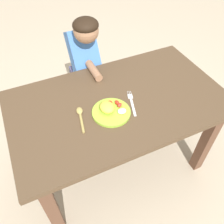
{
  "coord_description": "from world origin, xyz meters",
  "views": [
    {
      "loc": [
        -0.48,
        -0.94,
        1.73
      ],
      "look_at": [
        -0.09,
        -0.09,
        0.74
      ],
      "focal_mm": 37.7,
      "sensor_mm": 36.0,
      "label": 1
    }
  ],
  "objects_px": {
    "plate": "(111,110)",
    "person": "(85,72)",
    "fork": "(132,103)",
    "spoon": "(80,116)"
  },
  "relations": [
    {
      "from": "fork",
      "to": "spoon",
      "type": "bearing_deg",
      "value": 103.47
    },
    {
      "from": "spoon",
      "to": "plate",
      "type": "bearing_deg",
      "value": -91.78
    },
    {
      "from": "spoon",
      "to": "person",
      "type": "xyz_separation_m",
      "value": [
        0.22,
        0.55,
        -0.14
      ]
    },
    {
      "from": "plate",
      "to": "person",
      "type": "bearing_deg",
      "value": 85.2
    },
    {
      "from": "plate",
      "to": "person",
      "type": "xyz_separation_m",
      "value": [
        0.05,
        0.59,
        -0.15
      ]
    },
    {
      "from": "spoon",
      "to": "person",
      "type": "relative_size",
      "value": 0.18
    },
    {
      "from": "fork",
      "to": "person",
      "type": "relative_size",
      "value": 0.2
    },
    {
      "from": "plate",
      "to": "person",
      "type": "distance_m",
      "value": 0.61
    },
    {
      "from": "fork",
      "to": "plate",
      "type": "bearing_deg",
      "value": 113.78
    },
    {
      "from": "plate",
      "to": "fork",
      "type": "relative_size",
      "value": 1.06
    }
  ]
}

